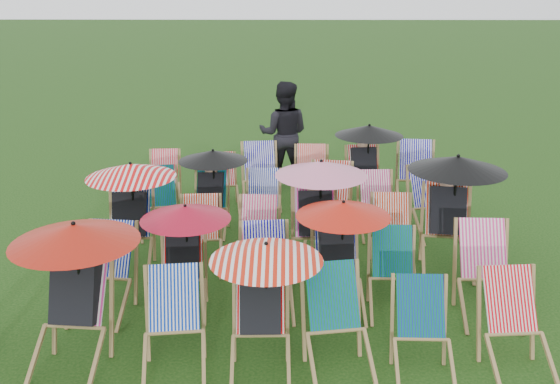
{
  "coord_description": "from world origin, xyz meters",
  "views": [
    {
      "loc": [
        -0.08,
        -7.26,
        3.53
      ],
      "look_at": [
        -0.18,
        0.38,
        0.9
      ],
      "focal_mm": 40.0,
      "sensor_mm": 36.0,
      "label": 1
    }
  ],
  "objects_px": {
    "deckchair_0": "(71,294)",
    "deckchair_29": "(416,176)",
    "deckchair_5": "(519,329)",
    "person_rear": "(284,134)"
  },
  "relations": [
    {
      "from": "deckchair_0",
      "to": "deckchair_29",
      "type": "bearing_deg",
      "value": 52.21
    },
    {
      "from": "deckchair_0",
      "to": "deckchair_5",
      "type": "height_order",
      "value": "deckchair_0"
    },
    {
      "from": "deckchair_5",
      "to": "deckchair_29",
      "type": "bearing_deg",
      "value": 86.08
    },
    {
      "from": "deckchair_5",
      "to": "person_rear",
      "type": "distance_m",
      "value": 6.09
    },
    {
      "from": "deckchair_29",
      "to": "person_rear",
      "type": "xyz_separation_m",
      "value": [
        -2.15,
        1.08,
        0.43
      ]
    },
    {
      "from": "deckchair_5",
      "to": "person_rear",
      "type": "bearing_deg",
      "value": 106.72
    },
    {
      "from": "deckchair_5",
      "to": "person_rear",
      "type": "xyz_separation_m",
      "value": [
        -2.22,
        5.65,
        0.47
      ]
    },
    {
      "from": "deckchair_0",
      "to": "person_rear",
      "type": "distance_m",
      "value": 5.9
    },
    {
      "from": "deckchair_5",
      "to": "deckchair_29",
      "type": "xyz_separation_m",
      "value": [
        -0.06,
        4.57,
        0.04
      ]
    },
    {
      "from": "deckchair_29",
      "to": "person_rear",
      "type": "bearing_deg",
      "value": 159.19
    }
  ]
}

